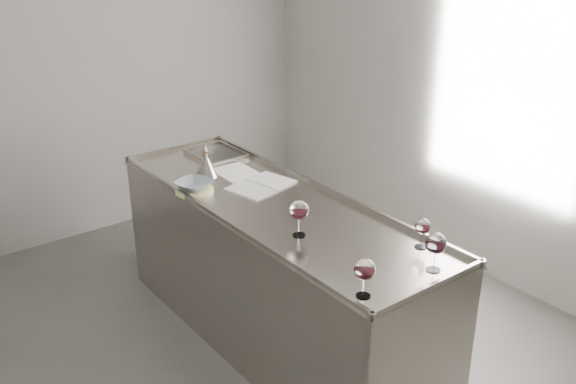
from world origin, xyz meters
TOP-DOWN VIEW (x-y plane):
  - room_shell at (0.00, 0.00)m, footprint 4.54×5.04m
  - counter at (0.50, 0.30)m, footprint 0.77×2.42m
  - wine_glass_left at (0.23, -0.74)m, footprint 0.09×0.09m
  - wine_glass_middle at (0.37, -0.11)m, footprint 0.10×0.10m
  - wine_glass_right at (0.65, -0.78)m, footprint 0.10×0.10m
  - wine_glass_small at (0.78, -0.59)m, footprint 0.08×0.08m
  - notebook at (0.60, 0.57)m, footprint 0.44×0.35m
  - loose_paper_top at (0.61, 0.84)m, footprint 0.25×0.35m
  - trivet at (0.23, 0.74)m, footprint 0.30×0.30m
  - ceramic_bowl at (0.23, 0.74)m, footprint 0.27×0.27m
  - wine_funnel at (0.42, 0.92)m, footprint 0.15×0.15m

SIDE VIEW (x-z plane):
  - counter at x=0.50m, z-range -0.01..0.96m
  - loose_paper_top at x=0.61m, z-range 0.94..0.94m
  - notebook at x=0.60m, z-range 0.94..0.95m
  - trivet at x=0.23m, z-range 0.94..0.96m
  - ceramic_bowl at x=0.23m, z-range 0.96..1.01m
  - wine_funnel at x=0.42m, z-range 0.90..1.11m
  - wine_glass_small at x=0.78m, z-range 0.97..1.13m
  - wine_glass_left at x=0.23m, z-range 0.98..1.16m
  - wine_glass_right at x=0.65m, z-range 0.98..1.18m
  - wine_glass_middle at x=0.37m, z-range 0.98..1.18m
  - room_shell at x=0.00m, z-range -0.02..2.82m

